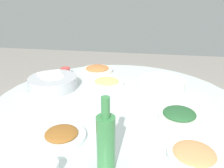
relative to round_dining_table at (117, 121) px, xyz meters
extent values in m
cylinder|color=#99999E|center=(0.00, 0.00, -0.24)|extent=(0.16, 0.16, 0.68)
cylinder|color=silver|center=(0.00, 0.00, 0.11)|extent=(1.40, 1.40, 0.03)
cylinder|color=#B2B5BA|center=(0.13, 0.44, 0.17)|extent=(0.31, 0.31, 0.08)
ellipsoid|color=white|center=(0.13, 0.44, 0.17)|extent=(0.25, 0.25, 0.08)
cube|color=white|center=(0.20, 0.49, 0.21)|extent=(0.14, 0.15, 0.01)
cylinder|color=white|center=(0.23, -0.25, 0.16)|extent=(0.29, 0.29, 0.07)
cylinder|color=black|center=(0.23, -0.25, 0.16)|extent=(0.25, 0.25, 0.05)
cylinder|color=silver|center=(0.23, -0.25, 0.19)|extent=(0.30, 0.13, 0.01)
cylinder|color=silver|center=(-0.14, -0.32, 0.14)|extent=(0.20, 0.20, 0.02)
ellipsoid|color=#26592F|center=(-0.14, -0.32, 0.16)|extent=(0.16, 0.16, 0.04)
cylinder|color=white|center=(-0.38, 0.18, 0.14)|extent=(0.21, 0.21, 0.02)
ellipsoid|color=#925923|center=(-0.38, 0.18, 0.15)|extent=(0.14, 0.14, 0.03)
cylinder|color=silver|center=(0.49, 0.23, 0.14)|extent=(0.24, 0.24, 0.02)
ellipsoid|color=#BF723B|center=(0.49, 0.23, 0.16)|extent=(0.17, 0.17, 0.03)
cylinder|color=white|center=(-0.42, -0.35, 0.14)|extent=(0.20, 0.20, 0.02)
ellipsoid|color=tan|center=(-0.42, -0.35, 0.16)|extent=(0.16, 0.16, 0.03)
cylinder|color=white|center=(0.24, 0.11, 0.14)|extent=(0.23, 0.23, 0.02)
ellipsoid|color=#C5BE6B|center=(0.24, 0.11, 0.15)|extent=(0.16, 0.16, 0.03)
cylinder|color=#3B8247|center=(-0.52, -0.04, 0.23)|extent=(0.06, 0.06, 0.20)
cylinder|color=#3B8247|center=(-0.52, -0.04, 0.37)|extent=(0.03, 0.03, 0.07)
cylinder|color=#C94240|center=(0.39, 0.45, 0.16)|extent=(0.07, 0.07, 0.05)
camera|label=1|loc=(-1.15, -0.16, 0.71)|focal=36.84mm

